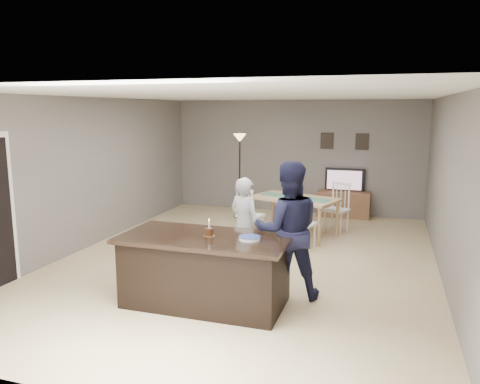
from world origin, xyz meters
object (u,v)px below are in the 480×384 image
(floor_lamp, at_px, (240,153))
(dining_table, at_px, (295,204))
(plate_stack, at_px, (250,238))
(man, at_px, (288,230))
(television, at_px, (345,180))
(birthday_cake, at_px, (209,232))
(tv_console, at_px, (343,204))
(woman, at_px, (245,225))
(kitchen_island, at_px, (205,270))

(floor_lamp, bearing_deg, dining_table, -38.26)
(plate_stack, relative_size, floor_lamp, 0.14)
(man, bearing_deg, plate_stack, 37.41)
(television, relative_size, plate_stack, 3.36)
(floor_lamp, bearing_deg, man, -64.38)
(birthday_cake, relative_size, dining_table, 0.10)
(tv_console, distance_m, television, 0.57)
(tv_console, xyz_separation_m, plate_stack, (-0.61, -5.56, 0.62))
(woman, distance_m, birthday_cake, 1.34)
(woman, xyz_separation_m, man, (0.84, -0.80, 0.18))
(kitchen_island, height_order, woman, woman)
(television, xyz_separation_m, plate_stack, (-0.61, -5.63, 0.06))
(television, height_order, birthday_cake, television)
(television, relative_size, man, 0.50)
(woman, bearing_deg, kitchen_island, 107.25)
(birthday_cake, bearing_deg, kitchen_island, -146.53)
(dining_table, bearing_deg, plate_stack, -68.90)
(woman, xyz_separation_m, plate_stack, (0.48, -1.34, 0.18))
(television, distance_m, man, 5.09)
(plate_stack, height_order, dining_table, dining_table)
(woman, xyz_separation_m, dining_table, (0.33, 2.26, -0.10))
(kitchen_island, relative_size, woman, 1.46)
(kitchen_island, bearing_deg, plate_stack, 1.28)
(man, relative_size, dining_table, 0.81)
(man, bearing_deg, television, -111.40)
(dining_table, height_order, floor_lamp, floor_lamp)
(floor_lamp, bearing_deg, kitchen_island, -77.20)
(tv_console, height_order, dining_table, dining_table)
(birthday_cake, distance_m, dining_table, 3.62)
(woman, relative_size, birthday_cake, 6.70)
(tv_console, height_order, floor_lamp, floor_lamp)
(dining_table, bearing_deg, man, -61.73)
(man, bearing_deg, kitchen_island, 11.65)
(kitchen_island, relative_size, floor_lamp, 1.11)
(birthday_cake, distance_m, floor_lamp, 4.95)
(television, distance_m, birthday_cake, 5.73)
(woman, relative_size, plate_stack, 5.42)
(television, bearing_deg, dining_table, 69.33)
(dining_table, relative_size, floor_lamp, 1.17)
(kitchen_island, xyz_separation_m, television, (1.20, 5.64, 0.41))
(tv_console, distance_m, floor_lamp, 2.70)
(tv_console, xyz_separation_m, floor_lamp, (-2.29, -0.75, 1.20))
(television, relative_size, dining_table, 0.40)
(plate_stack, bearing_deg, man, 56.00)
(man, xyz_separation_m, birthday_cake, (-0.90, -0.52, 0.04))
(television, height_order, floor_lamp, floor_lamp)
(tv_console, bearing_deg, birthday_cake, -101.77)
(floor_lamp, bearing_deg, woman, -70.90)
(man, bearing_deg, birthday_cake, 11.48)
(kitchen_island, distance_m, plate_stack, 0.75)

